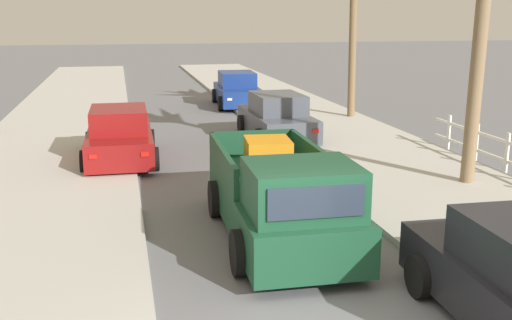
% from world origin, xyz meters
% --- Properties ---
extents(sidewalk_left, '(4.80, 60.00, 0.12)m').
position_xyz_m(sidewalk_left, '(-4.61, 12.00, 0.06)').
color(sidewalk_left, beige).
rests_on(sidewalk_left, ground).
extents(sidewalk_right, '(4.80, 60.00, 0.12)m').
position_xyz_m(sidewalk_right, '(4.61, 12.00, 0.06)').
color(sidewalk_right, beige).
rests_on(sidewalk_right, ground).
extents(curb_left, '(0.16, 60.00, 0.10)m').
position_xyz_m(curb_left, '(-3.60, 12.00, 0.05)').
color(curb_left, silver).
rests_on(curb_left, ground).
extents(curb_right, '(0.16, 60.00, 0.10)m').
position_xyz_m(curb_right, '(3.60, 12.00, 0.05)').
color(curb_right, silver).
rests_on(curb_right, ground).
extents(pickup_truck, '(2.31, 5.26, 1.80)m').
position_xyz_m(pickup_truck, '(0.23, 3.47, 0.80)').
color(pickup_truck, '#19472D').
rests_on(pickup_truck, ground).
extents(car_left_near, '(2.07, 4.28, 1.54)m').
position_xyz_m(car_left_near, '(-2.60, 10.44, 0.71)').
color(car_left_near, maroon).
rests_on(car_left_near, ground).
extents(car_right_near, '(2.20, 4.34, 1.54)m').
position_xyz_m(car_right_near, '(2.66, 20.10, 0.71)').
color(car_right_near, navy).
rests_on(car_right_near, ground).
extents(car_right_mid, '(2.08, 4.28, 1.54)m').
position_xyz_m(car_right_mid, '(2.51, 12.45, 0.71)').
color(car_right_mid, '#474C56').
rests_on(car_right_mid, ground).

